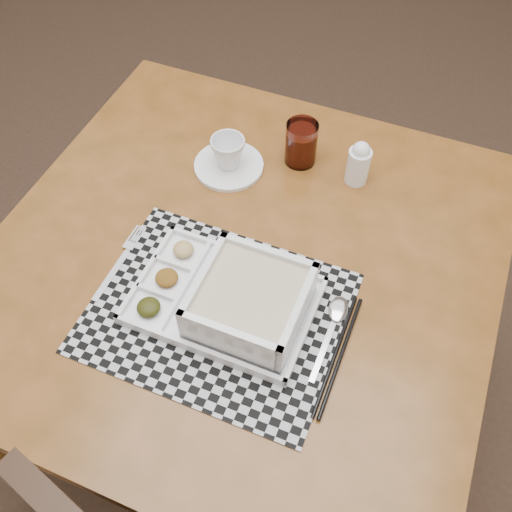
{
  "coord_description": "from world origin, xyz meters",
  "views": [
    {
      "loc": [
        0.72,
        -1.35,
        1.6
      ],
      "look_at": [
        0.57,
        -0.77,
        0.78
      ],
      "focal_mm": 40.0,
      "sensor_mm": 36.0,
      "label": 1
    }
  ],
  "objects_px": {
    "serving_tray": "(241,302)",
    "creamer_bottle": "(359,163)",
    "dining_table": "(243,277)",
    "juice_glass": "(301,145)",
    "cup": "(228,152)"
  },
  "relations": [
    {
      "from": "serving_tray",
      "to": "cup",
      "type": "distance_m",
      "value": 0.37
    },
    {
      "from": "dining_table",
      "to": "cup",
      "type": "distance_m",
      "value": 0.27
    },
    {
      "from": "dining_table",
      "to": "creamer_bottle",
      "type": "bearing_deg",
      "value": 54.7
    },
    {
      "from": "dining_table",
      "to": "creamer_bottle",
      "type": "height_order",
      "value": "creamer_bottle"
    },
    {
      "from": "dining_table",
      "to": "serving_tray",
      "type": "height_order",
      "value": "serving_tray"
    },
    {
      "from": "serving_tray",
      "to": "creamer_bottle",
      "type": "distance_m",
      "value": 0.4
    },
    {
      "from": "dining_table",
      "to": "juice_glass",
      "type": "distance_m",
      "value": 0.31
    },
    {
      "from": "juice_glass",
      "to": "creamer_bottle",
      "type": "distance_m",
      "value": 0.13
    },
    {
      "from": "dining_table",
      "to": "serving_tray",
      "type": "relative_size",
      "value": 3.1
    },
    {
      "from": "dining_table",
      "to": "juice_glass",
      "type": "height_order",
      "value": "juice_glass"
    },
    {
      "from": "cup",
      "to": "juice_glass",
      "type": "bearing_deg",
      "value": 4.0
    },
    {
      "from": "cup",
      "to": "serving_tray",
      "type": "bearing_deg",
      "value": -89.04
    },
    {
      "from": "juice_glass",
      "to": "cup",
      "type": "bearing_deg",
      "value": -157.04
    },
    {
      "from": "creamer_bottle",
      "to": "juice_glass",
      "type": "bearing_deg",
      "value": 167.36
    },
    {
      "from": "serving_tray",
      "to": "juice_glass",
      "type": "relative_size",
      "value": 3.52
    }
  ]
}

